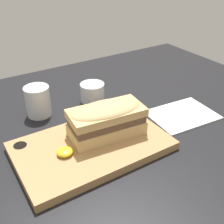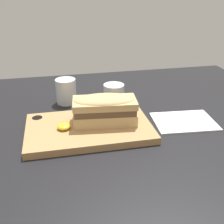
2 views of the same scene
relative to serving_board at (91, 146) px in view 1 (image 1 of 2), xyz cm
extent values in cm
cube|color=black|center=(1.32, -0.75, -2.07)|extent=(149.23, 114.21, 2.00)
cube|color=tan|center=(0.09, -0.05, 0.00)|extent=(37.35, 23.29, 2.14)
cylinder|color=black|center=(-15.32, 8.33, 0.58)|extent=(3.26, 3.26, 1.07)
cube|color=tan|center=(5.21, 1.12, 2.77)|extent=(19.80, 11.13, 3.42)
cube|color=brown|center=(5.21, 1.12, 5.45)|extent=(19.01, 10.68, 1.94)
cube|color=tan|center=(5.21, 1.12, 7.45)|extent=(19.80, 11.13, 2.05)
ellipsoid|color=tan|center=(5.21, 1.12, 8.30)|extent=(19.40, 10.90, 3.07)
ellipsoid|color=gold|center=(-7.41, -0.46, 1.84)|extent=(3.88, 3.88, 1.55)
cylinder|color=silver|center=(-5.11, 23.34, 3.49)|extent=(7.39, 7.39, 9.12)
cylinder|color=silver|center=(-5.11, 23.34, 1.18)|extent=(6.51, 6.51, 4.10)
cylinder|color=silver|center=(12.65, 22.26, 1.99)|extent=(7.84, 7.84, 6.13)
cylinder|color=#33050F|center=(12.65, 22.26, 1.65)|extent=(7.06, 7.06, 5.04)
cube|color=white|center=(31.09, -0.23, -0.87)|extent=(20.52, 15.96, 0.40)
camera|label=1|loc=(-25.48, -50.01, 43.45)|focal=45.00mm
camera|label=2|loc=(-8.47, -74.26, 41.34)|focal=45.00mm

